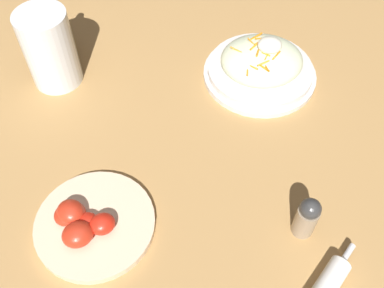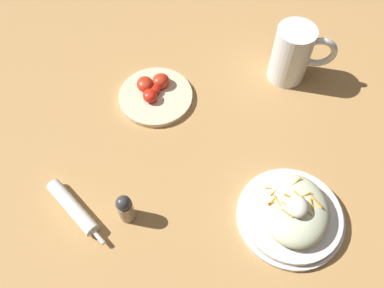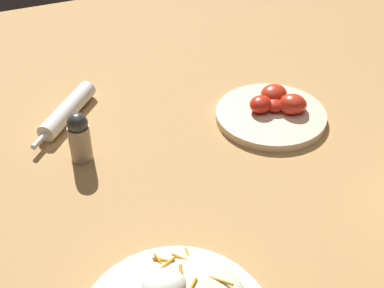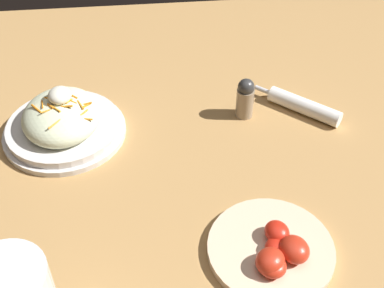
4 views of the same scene
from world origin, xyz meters
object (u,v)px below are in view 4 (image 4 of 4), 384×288
Objects in this scene: napkin_roll at (303,106)px; salt_shaker at (245,98)px; salad_plate at (63,122)px; tomato_plate at (273,250)px.

salt_shaker is at bearing 88.12° from napkin_roll.
salad_plate is 2.73× the size of salt_shaker.
tomato_plate is 2.26× the size of salt_shaker.
napkin_roll is 0.12m from salt_shaker.
salad_plate is 1.21× the size of tomato_plate.
napkin_roll is (0.02, -0.46, -0.01)m from salad_plate.
tomato_plate is (-0.33, 0.14, -0.00)m from napkin_roll.
salad_plate is at bearing 92.14° from napkin_roll.
salad_plate reaches higher than tomato_plate.
salt_shaker is (0.33, -0.02, 0.03)m from tomato_plate.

